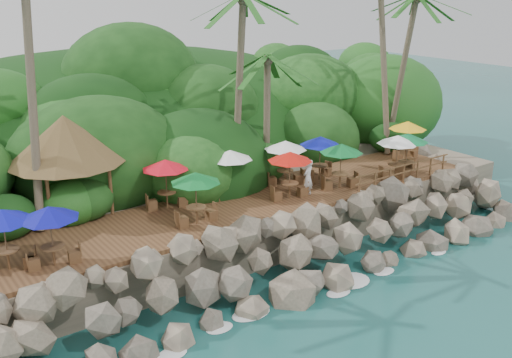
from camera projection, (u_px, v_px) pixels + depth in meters
ground at (337, 291)px, 25.15m from camera, size 140.00×140.00×0.00m
land_base at (164, 173)px, 37.17m from camera, size 32.00×25.20×2.10m
jungle_hill at (118, 161)px, 43.29m from camera, size 44.80×28.00×15.40m
seawall at (308, 250)px, 26.33m from camera, size 29.00×4.00×2.30m
terrace at (256, 202)px, 29.08m from camera, size 26.00×5.00×0.20m
jungle_foliage at (172, 193)px, 36.73m from camera, size 44.00×16.00×12.00m
foam_line at (333, 287)px, 25.37m from camera, size 25.20×0.80×0.06m
palapa at (65, 139)px, 26.53m from camera, size 5.24×5.24×4.60m
dining_clusters at (275, 159)px, 28.73m from camera, size 25.32×5.42×2.41m
railing at (404, 171)px, 31.47m from camera, size 7.20×0.10×1.00m
waiter at (308, 178)px, 29.42m from camera, size 0.81×0.69×1.87m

